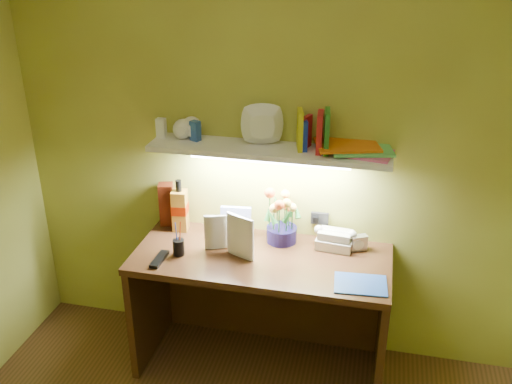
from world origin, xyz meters
TOP-DOWN VIEW (x-y plane):
  - desk at (0.00, 1.20)m, footprint 1.40×0.60m
  - flower_bouquet at (0.08, 1.39)m, footprint 0.25×0.25m
  - telephone at (0.38, 1.39)m, footprint 0.21×0.17m
  - desk_clock at (0.51, 1.39)m, footprint 0.10×0.08m
  - whisky_bottle at (-0.53, 1.40)m, footprint 0.09×0.09m
  - whisky_box at (-0.63, 1.45)m, footprint 0.10×0.10m
  - pen_cup at (-0.44, 1.12)m, footprint 0.08×0.08m
  - art_card at (-0.19, 1.40)m, footprint 0.18×0.06m
  - tv_remote at (-0.52, 1.03)m, footprint 0.05×0.17m
  - blue_folder at (0.55, 1.04)m, footprint 0.27×0.21m
  - desk_book_a at (-0.32, 1.21)m, footprint 0.15×0.06m
  - desk_book_b at (-0.19, 1.21)m, footprint 0.17×0.10m
  - wall_shelf at (0.02, 1.38)m, footprint 1.31×0.34m

SIDE VIEW (x-z plane):
  - desk at x=0.00m, z-range 0.00..0.75m
  - blue_folder at x=0.55m, z-range 0.75..0.76m
  - tv_remote at x=-0.52m, z-range 0.75..0.77m
  - desk_clock at x=0.51m, z-range 0.75..0.84m
  - telephone at x=0.38m, z-range 0.75..0.87m
  - pen_cup at x=-0.44m, z-range 0.75..0.90m
  - art_card at x=-0.19m, z-range 0.75..0.93m
  - desk_book_a at x=-0.32m, z-range 0.75..0.96m
  - desk_book_b at x=-0.19m, z-range 0.75..1.00m
  - whisky_box at x=-0.63m, z-range 0.75..1.01m
  - flower_bouquet at x=0.08m, z-range 0.75..1.06m
  - whisky_bottle at x=-0.53m, z-range 0.75..1.07m
  - wall_shelf at x=0.02m, z-range 1.21..1.46m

